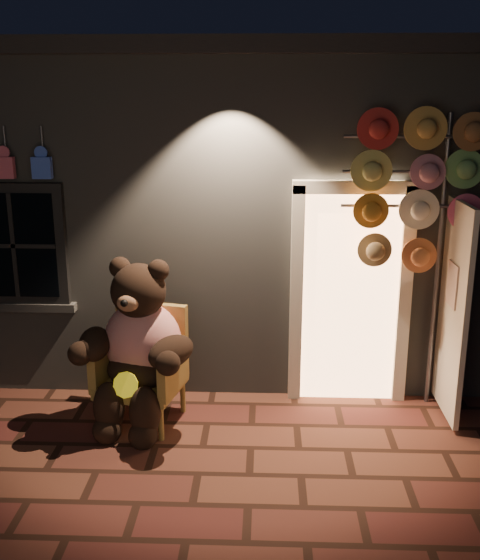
{
  "coord_description": "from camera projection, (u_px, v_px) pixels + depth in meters",
  "views": [
    {
      "loc": [
        0.53,
        -4.64,
        2.97
      ],
      "look_at": [
        0.3,
        1.0,
        1.35
      ],
      "focal_mm": 42.0,
      "sensor_mm": 36.0,
      "label": 1
    }
  ],
  "objects": [
    {
      "name": "hat_rack",
      "position": [
        438.0,
        187.0,
        5.85
      ],
      "size": [
        1.71,
        0.22,
        2.82
      ],
      "color": "#59595E",
      "rests_on": "ground"
    },
    {
      "name": "teddy_bear",
      "position": [
        138.0,
        347.0,
        5.89
      ],
      "size": [
        1.13,
        0.99,
        1.6
      ],
      "rotation": [
        0.0,
        0.0,
        -0.22
      ],
      "color": "red",
      "rests_on": "ground"
    },
    {
      "name": "shop_building",
      "position": [
        227.0,
        189.0,
        8.65
      ],
      "size": [
        7.3,
        5.95,
        3.51
      ],
      "color": "slate",
      "rests_on": "ground"
    },
    {
      "name": "wicker_armchair",
      "position": [
        144.0,
        365.0,
        6.08
      ],
      "size": [
        0.86,
        0.8,
        1.07
      ],
      "rotation": [
        0.0,
        0.0,
        -0.22
      ],
      "color": "#A1823E",
      "rests_on": "ground"
    },
    {
      "name": "ground",
      "position": [
        198.0,
        474.0,
        5.3
      ],
      "size": [
        60.0,
        60.0,
        0.0
      ],
      "primitive_type": "plane",
      "color": "brown",
      "rests_on": "ground"
    }
  ]
}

